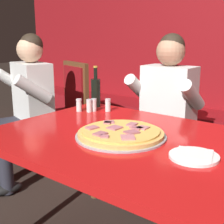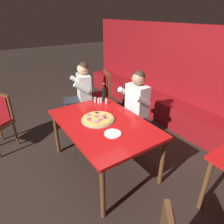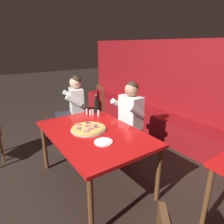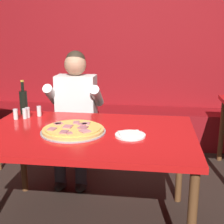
% 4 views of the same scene
% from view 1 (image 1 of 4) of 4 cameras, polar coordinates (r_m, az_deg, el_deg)
% --- Properties ---
extents(main_dining_table, '(1.53, 1.02, 0.76)m').
position_cam_1_polar(main_dining_table, '(1.58, 4.92, -7.33)').
color(main_dining_table, brown).
rests_on(main_dining_table, ground_plane).
extents(pizza, '(0.46, 0.46, 0.05)m').
position_cam_1_polar(pizza, '(1.58, 1.60, -3.94)').
color(pizza, '#9E9EA3').
rests_on(pizza, main_dining_table).
extents(plate_white_paper, '(0.21, 0.21, 0.02)m').
position_cam_1_polar(plate_white_paper, '(1.37, 14.75, -7.78)').
color(plate_white_paper, white).
rests_on(plate_white_paper, main_dining_table).
extents(beer_bottle, '(0.07, 0.07, 0.29)m').
position_cam_1_polar(beer_bottle, '(2.23, -2.99, 3.76)').
color(beer_bottle, black).
rests_on(beer_bottle, main_dining_table).
extents(shaker_oregano, '(0.04, 0.04, 0.09)m').
position_cam_1_polar(shaker_oregano, '(2.09, -4.20, 1.05)').
color(shaker_oregano, silver).
rests_on(shaker_oregano, main_dining_table).
extents(shaker_parmesan, '(0.04, 0.04, 0.09)m').
position_cam_1_polar(shaker_parmesan, '(2.10, -0.76, 1.16)').
color(shaker_parmesan, silver).
rests_on(shaker_parmesan, main_dining_table).
extents(shaker_black_pepper, '(0.04, 0.04, 0.09)m').
position_cam_1_polar(shaker_black_pepper, '(2.11, -6.07, 1.15)').
color(shaker_black_pepper, silver).
rests_on(shaker_black_pepper, main_dining_table).
extents(shaker_red_pepper_flakes, '(0.04, 0.04, 0.09)m').
position_cam_1_polar(shaker_red_pepper_flakes, '(2.11, -3.35, 1.19)').
color(shaker_red_pepper_flakes, silver).
rests_on(shaker_red_pepper_flakes, main_dining_table).
extents(diner_seated_blue_shirt, '(0.53, 0.53, 1.27)m').
position_cam_1_polar(diner_seated_blue_shirt, '(2.33, 9.24, -0.05)').
color(diner_seated_blue_shirt, black).
rests_on(diner_seated_blue_shirt, ground_plane).
extents(dining_chair_near_left, '(0.55, 0.55, 1.01)m').
position_cam_1_polar(dining_chair_near_left, '(3.05, -8.47, 0.90)').
color(dining_chair_near_left, brown).
rests_on(dining_chair_near_left, ground_plane).
extents(diner_standing_companion, '(0.59, 0.60, 1.27)m').
position_cam_1_polar(diner_standing_companion, '(2.68, -15.90, 1.42)').
color(diner_standing_companion, black).
rests_on(diner_standing_companion, ground_plane).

